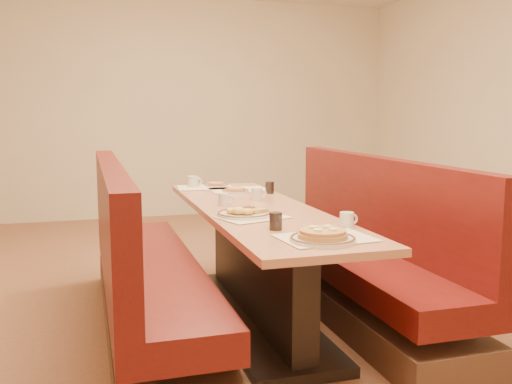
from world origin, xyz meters
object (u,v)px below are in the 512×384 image
object	(u,v)px
diner_table	(256,265)
booth_left	(141,276)
coffee_mug_c	(257,194)
coffee_mug_a	(347,219)
soda_tumbler_mid	(270,187)
booth_right	(359,259)
coffee_mug_b	(225,199)
pancake_plate	(323,237)
soda_tumbler_near	(276,221)
eggs_plate	(244,213)
coffee_mug_d	(193,181)

from	to	relation	value
diner_table	booth_left	world-z (taller)	booth_left
coffee_mug_c	coffee_mug_a	bearing A→B (deg)	-74.11
diner_table	soda_tumbler_mid	size ratio (longest dim) A/B	27.80
booth_right	coffee_mug_b	distance (m)	1.01
pancake_plate	soda_tumbler_near	distance (m)	0.35
coffee_mug_a	coffee_mug_b	distance (m)	0.97
eggs_plate	coffee_mug_d	xyz separation A→B (m)	(-0.05, 1.37, 0.03)
eggs_plate	coffee_mug_d	world-z (taller)	coffee_mug_d
coffee_mug_b	soda_tumbler_mid	distance (m)	0.65
diner_table	pancake_plate	distance (m)	1.09
coffee_mug_d	coffee_mug_b	bearing A→B (deg)	-82.71
soda_tumbler_mid	coffee_mug_c	bearing A→B (deg)	-122.60
booth_left	soda_tumbler_mid	size ratio (longest dim) A/B	27.80
coffee_mug_a	pancake_plate	bearing A→B (deg)	-139.35
coffee_mug_b	coffee_mug_d	distance (m)	0.97
soda_tumbler_near	booth_right	bearing A→B (deg)	39.59
booth_right	coffee_mug_d	size ratio (longest dim) A/B	20.73
diner_table	booth_left	bearing A→B (deg)	180.00
diner_table	booth_left	xyz separation A→B (m)	(-0.73, 0.00, -0.01)
diner_table	soda_tumbler_near	size ratio (longest dim) A/B	27.18
booth_left	coffee_mug_c	bearing A→B (deg)	19.76
eggs_plate	soda_tumbler_near	world-z (taller)	soda_tumbler_near
coffee_mug_a	coffee_mug_c	xyz separation A→B (m)	(-0.19, 1.03, 0.00)
coffee_mug_a	soda_tumbler_near	xyz separation A→B (m)	(-0.39, 0.04, 0.00)
booth_right	pancake_plate	world-z (taller)	booth_right
diner_table	soda_tumbler_near	world-z (taller)	soda_tumbler_near
pancake_plate	soda_tumbler_near	xyz separation A→B (m)	(-0.12, 0.32, 0.02)
coffee_mug_a	soda_tumbler_mid	xyz separation A→B (m)	(-0.00, 1.32, 0.00)
coffee_mug_c	coffee_mug_b	bearing A→B (deg)	-142.26
eggs_plate	soda_tumbler_mid	distance (m)	0.97
eggs_plate	coffee_mug_d	distance (m)	1.38
coffee_mug_a	soda_tumbler_mid	bearing A→B (deg)	83.53
coffee_mug_b	booth_left	bearing A→B (deg)	-146.01
coffee_mug_d	eggs_plate	bearing A→B (deg)	-82.45
coffee_mug_d	soda_tumbler_mid	bearing A→B (deg)	-41.11
pancake_plate	coffee_mug_a	xyz separation A→B (m)	(0.26, 0.28, 0.02)
soda_tumbler_near	pancake_plate	bearing A→B (deg)	-69.23
booth_left	coffee_mug_a	xyz separation A→B (m)	(1.02, -0.73, 0.43)
coffee_mug_a	coffee_mug_b	xyz separation A→B (m)	(-0.46, 0.86, 0.00)
booth_left	coffee_mug_a	distance (m)	1.32
coffee_mug_d	soda_tumbler_mid	world-z (taller)	coffee_mug_d
booth_left	pancake_plate	world-z (taller)	booth_left
diner_table	coffee_mug_a	bearing A→B (deg)	-68.80
booth_left	coffee_mug_c	xyz separation A→B (m)	(0.83, 0.30, 0.43)
diner_table	eggs_plate	bearing A→B (deg)	-119.70
pancake_plate	booth_left	bearing A→B (deg)	126.60
booth_right	coffee_mug_d	bearing A→B (deg)	130.43
diner_table	coffee_mug_b	distance (m)	0.47
coffee_mug_d	pancake_plate	bearing A→B (deg)	-78.35
diner_table	booth_right	size ratio (longest dim) A/B	1.00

